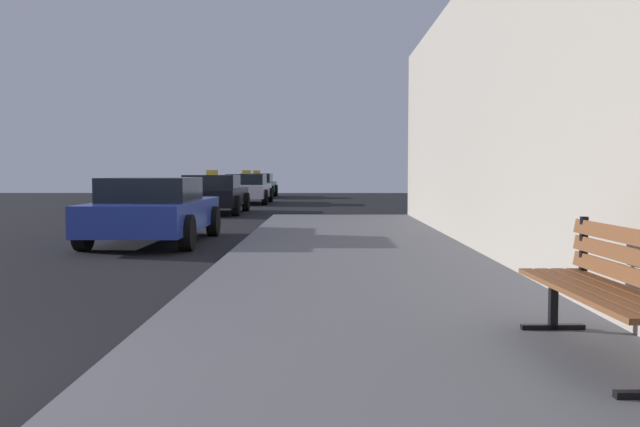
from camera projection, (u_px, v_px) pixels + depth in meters
The scene contains 6 objects.
sidewalk at pixel (422, 420), 3.63m from camera, with size 4.00×32.00×0.15m, color #5B5B60.
bench at pixel (612, 281), 4.53m from camera, with size 0.55×1.88×0.89m.
car_blue at pixel (154, 210), 13.24m from camera, with size 2.04×4.38×1.27m.
car_black at pixel (213, 194), 22.44m from camera, with size 2.06×4.12×1.43m.
car_white at pixel (247, 188), 29.38m from camera, with size 1.99×4.28×1.43m.
car_green at pixel (257, 185), 36.51m from camera, with size 1.97×4.51×1.43m.
Camera 1 is at (3.48, -3.56, 1.39)m, focal length 38.40 mm.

